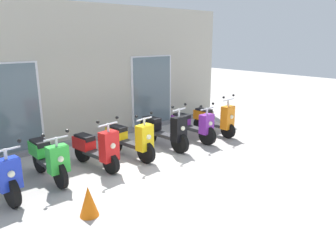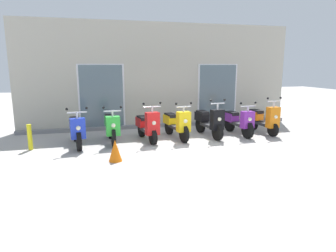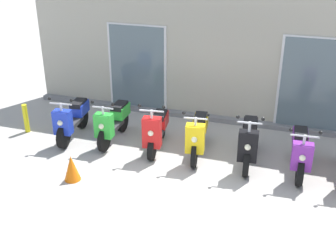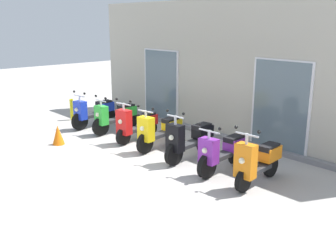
{
  "view_description": "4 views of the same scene",
  "coord_description": "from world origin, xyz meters",
  "px_view_note": "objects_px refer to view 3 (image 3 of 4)",
  "views": [
    {
      "loc": [
        -4.23,
        -5.14,
        2.85
      ],
      "look_at": [
        0.58,
        0.39,
        0.84
      ],
      "focal_mm": 34.6,
      "sensor_mm": 36.0,
      "label": 1
    },
    {
      "loc": [
        -2.63,
        -7.58,
        2.25
      ],
      "look_at": [
        -0.5,
        0.36,
        0.57
      ],
      "focal_mm": 31.81,
      "sensor_mm": 36.0,
      "label": 2
    },
    {
      "loc": [
        1.92,
        -6.89,
        4.47
      ],
      "look_at": [
        -0.57,
        0.69,
        0.77
      ],
      "focal_mm": 45.71,
      "sensor_mm": 36.0,
      "label": 3
    },
    {
      "loc": [
        7.16,
        -5.15,
        3.17
      ],
      "look_at": [
        0.47,
        0.92,
        0.72
      ],
      "focal_mm": 41.61,
      "sensor_mm": 36.0,
      "label": 4
    }
  ],
  "objects_px": {
    "scooter_blue": "(72,119)",
    "scooter_green": "(113,121)",
    "scooter_black": "(249,141)",
    "scooter_purple": "(300,151)",
    "scooter_yellow": "(198,134)",
    "scooter_red": "(156,130)",
    "traffic_cone": "(72,168)",
    "curb_bollard": "(26,118)"
  },
  "relations": [
    {
      "from": "scooter_purple",
      "to": "traffic_cone",
      "type": "relative_size",
      "value": 3.11
    },
    {
      "from": "curb_bollard",
      "to": "traffic_cone",
      "type": "height_order",
      "value": "curb_bollard"
    },
    {
      "from": "scooter_purple",
      "to": "curb_bollard",
      "type": "xyz_separation_m",
      "value": [
        -6.29,
        -0.16,
        -0.1
      ]
    },
    {
      "from": "scooter_blue",
      "to": "scooter_purple",
      "type": "xyz_separation_m",
      "value": [
        5.08,
        0.08,
        -0.02
      ]
    },
    {
      "from": "scooter_blue",
      "to": "scooter_black",
      "type": "bearing_deg",
      "value": 1.36
    },
    {
      "from": "scooter_black",
      "to": "curb_bollard",
      "type": "xyz_separation_m",
      "value": [
        -5.26,
        -0.19,
        -0.14
      ]
    },
    {
      "from": "scooter_red",
      "to": "curb_bollard",
      "type": "relative_size",
      "value": 2.15
    },
    {
      "from": "scooter_black",
      "to": "scooter_purple",
      "type": "height_order",
      "value": "scooter_black"
    },
    {
      "from": "scooter_blue",
      "to": "scooter_yellow",
      "type": "height_order",
      "value": "scooter_yellow"
    },
    {
      "from": "scooter_red",
      "to": "scooter_blue",
      "type": "bearing_deg",
      "value": -177.95
    },
    {
      "from": "scooter_green",
      "to": "scooter_purple",
      "type": "bearing_deg",
      "value": -0.72
    },
    {
      "from": "curb_bollard",
      "to": "traffic_cone",
      "type": "xyz_separation_m",
      "value": [
        2.13,
        -1.58,
        -0.09
      ]
    },
    {
      "from": "scooter_blue",
      "to": "traffic_cone",
      "type": "xyz_separation_m",
      "value": [
        0.92,
        -1.67,
        -0.21
      ]
    },
    {
      "from": "scooter_red",
      "to": "scooter_yellow",
      "type": "bearing_deg",
      "value": 2.21
    },
    {
      "from": "scooter_blue",
      "to": "curb_bollard",
      "type": "distance_m",
      "value": 1.22
    },
    {
      "from": "scooter_blue",
      "to": "scooter_green",
      "type": "relative_size",
      "value": 1.02
    },
    {
      "from": "scooter_blue",
      "to": "curb_bollard",
      "type": "xyz_separation_m",
      "value": [
        -1.21,
        -0.09,
        -0.12
      ]
    },
    {
      "from": "scooter_black",
      "to": "traffic_cone",
      "type": "relative_size",
      "value": 3.24
    },
    {
      "from": "scooter_black",
      "to": "scooter_purple",
      "type": "xyz_separation_m",
      "value": [
        1.03,
        -0.02,
        -0.04
      ]
    },
    {
      "from": "scooter_black",
      "to": "scooter_purple",
      "type": "bearing_deg",
      "value": -1.18
    },
    {
      "from": "scooter_purple",
      "to": "traffic_cone",
      "type": "height_order",
      "value": "scooter_purple"
    },
    {
      "from": "scooter_purple",
      "to": "scooter_yellow",
      "type": "bearing_deg",
      "value": 179.09
    },
    {
      "from": "scooter_blue",
      "to": "traffic_cone",
      "type": "relative_size",
      "value": 3.12
    },
    {
      "from": "scooter_green",
      "to": "scooter_yellow",
      "type": "height_order",
      "value": "scooter_yellow"
    },
    {
      "from": "scooter_red",
      "to": "traffic_cone",
      "type": "relative_size",
      "value": 2.9
    },
    {
      "from": "scooter_blue",
      "to": "curb_bollard",
      "type": "height_order",
      "value": "scooter_blue"
    },
    {
      "from": "scooter_blue",
      "to": "scooter_yellow",
      "type": "bearing_deg",
      "value": 2.1
    },
    {
      "from": "traffic_cone",
      "to": "scooter_red",
      "type": "bearing_deg",
      "value": 57.29
    },
    {
      "from": "scooter_green",
      "to": "scooter_black",
      "type": "bearing_deg",
      "value": -0.56
    },
    {
      "from": "scooter_green",
      "to": "scooter_red",
      "type": "distance_m",
      "value": 1.06
    },
    {
      "from": "scooter_black",
      "to": "scooter_purple",
      "type": "distance_m",
      "value": 1.03
    },
    {
      "from": "scooter_green",
      "to": "scooter_yellow",
      "type": "distance_m",
      "value": 1.99
    },
    {
      "from": "scooter_blue",
      "to": "scooter_green",
      "type": "distance_m",
      "value": 0.98
    },
    {
      "from": "scooter_green",
      "to": "scooter_yellow",
      "type": "bearing_deg",
      "value": -0.51
    },
    {
      "from": "scooter_black",
      "to": "curb_bollard",
      "type": "relative_size",
      "value": 2.41
    },
    {
      "from": "scooter_black",
      "to": "traffic_cone",
      "type": "distance_m",
      "value": 3.6
    },
    {
      "from": "scooter_blue",
      "to": "scooter_purple",
      "type": "distance_m",
      "value": 5.08
    },
    {
      "from": "scooter_blue",
      "to": "traffic_cone",
      "type": "distance_m",
      "value": 1.92
    },
    {
      "from": "scooter_green",
      "to": "scooter_red",
      "type": "xyz_separation_m",
      "value": [
        1.06,
        -0.05,
        -0.02
      ]
    },
    {
      "from": "scooter_blue",
      "to": "scooter_green",
      "type": "bearing_deg",
      "value": 7.37
    },
    {
      "from": "scooter_purple",
      "to": "scooter_black",
      "type": "bearing_deg",
      "value": 178.82
    },
    {
      "from": "scooter_red",
      "to": "scooter_green",
      "type": "bearing_deg",
      "value": 177.12
    }
  ]
}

